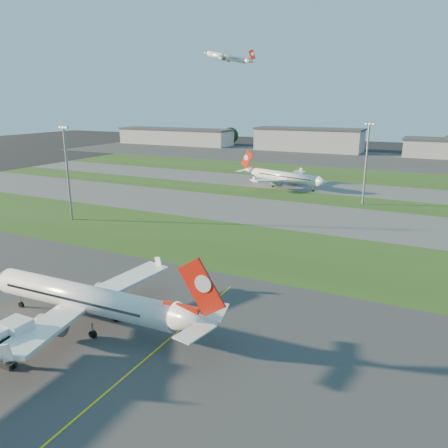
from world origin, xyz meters
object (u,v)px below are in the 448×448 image
Objects in this scene: airliner_parked at (86,299)px; airliner_taxiing at (284,177)px; light_mast_west at (67,167)px; light_mast_centre at (367,158)px.

airliner_taxiing is (-9.33, 116.05, -0.13)m from airliner_parked.
light_mast_west and light_mast_centre have the same top height.
light_mast_centre reaches higher than airliner_parked.
airliner_parked is 1.06× the size of airliner_taxiing.
light_mast_centre is (70.00, 56.00, 0.00)m from light_mast_west.
airliner_taxiing is at bearing 92.81° from airliner_parked.
airliner_parked is at bearing -43.08° from light_mast_west.
airliner_taxiing is 1.40× the size of light_mast_west.
light_mast_west is (-46.86, 43.82, 10.61)m from airliner_parked.
light_mast_west reaches higher than airliner_taxiing.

